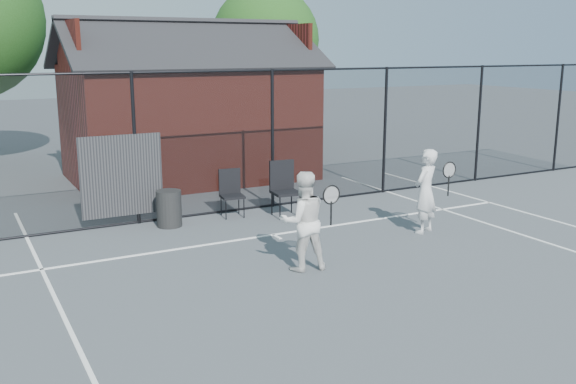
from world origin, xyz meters
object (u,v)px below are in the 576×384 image
chair_left (232,194)px  player_front (426,191)px  chair_right (286,190)px  waste_bin (169,209)px  player_back (303,221)px  clubhouse (188,118)px

chair_left → player_front: bearing=-37.8°
chair_right → waste_bin: (-2.38, 0.40, -0.20)m
player_front → waste_bin: 4.96m
player_back → player_front: bearing=13.5°
player_back → chair_left: 3.55m
player_front → chair_left: (-2.75, 2.79, -0.33)m
player_back → clubhouse: bearing=83.2°
player_front → chair_left: size_ratio=1.67×
chair_right → waste_bin: bearing=175.4°
player_front → chair_right: bearing=127.6°
player_front → chair_right: 2.90m
clubhouse → waste_bin: clubhouse is taller
clubhouse → chair_left: clubhouse is taller
clubhouse → waste_bin: 5.09m
player_front → clubhouse: bearing=106.4°
player_back → chair_left: size_ratio=1.65×
chair_left → waste_bin: size_ratio=1.33×
clubhouse → player_back: 8.02m
chair_right → waste_bin: chair_right is taller
player_back → chair_left: bearing=85.1°
player_back → waste_bin: 3.62m
player_front → waste_bin: player_front is taller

